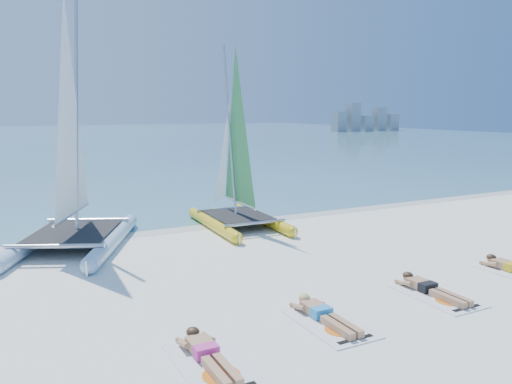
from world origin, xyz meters
The scene contains 12 objects.
ground centered at (0.00, 0.00, 0.00)m, with size 140.00×140.00×0.00m, color white.
sea centered at (0.00, 63.00, 0.01)m, with size 140.00×115.00×0.01m, color #67A8AD.
wet_sand_strip centered at (0.00, 5.50, 0.00)m, with size 140.00×1.40×0.01m, color silver.
distant_skyline centered at (53.71, 62.00, 1.94)m, with size 14.00×2.00×5.00m.
catamaran_blue centered at (-3.59, 4.62, 2.17)m, with size 4.52×5.89×7.26m.
catamaran_yellow centered at (1.50, 5.14, 1.92)m, with size 2.30×4.83×6.09m.
towel_a centered at (-2.71, -3.25, 0.01)m, with size 1.00×1.85×0.02m, color silver.
sunbather_a centered at (-2.71, -3.06, 0.12)m, with size 0.37×1.73×0.26m.
towel_b centered at (-0.29, -2.83, 0.01)m, with size 1.00×1.85×0.02m, color silver.
sunbather_b centered at (-0.29, -2.63, 0.12)m, with size 0.37×1.73×0.26m.
towel_c centered at (2.44, -2.75, 0.01)m, with size 1.00×1.85×0.02m, color silver.
sunbather_c centered at (2.44, -2.56, 0.12)m, with size 0.37×1.73×0.26m.
Camera 1 is at (-5.30, -9.71, 3.77)m, focal length 35.00 mm.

